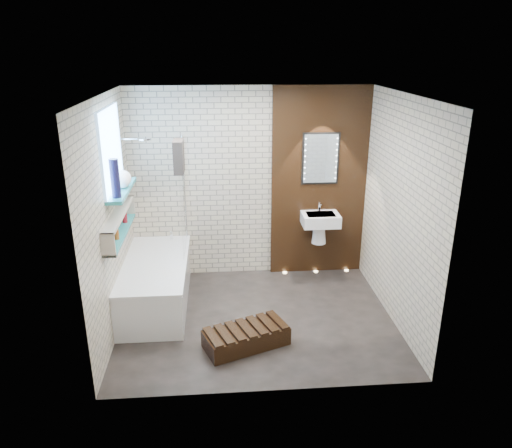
{
  "coord_description": "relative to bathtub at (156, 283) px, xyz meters",
  "views": [
    {
      "loc": [
        -0.42,
        -5.06,
        3.09
      ],
      "look_at": [
        0.0,
        0.15,
        1.15
      ],
      "focal_mm": 34.24,
      "sensor_mm": 36.0,
      "label": 1
    }
  ],
  "objects": [
    {
      "name": "sill_vases",
      "position": [
        -0.28,
        -0.15,
        1.38
      ],
      "size": [
        0.19,
        0.55,
        0.42
      ],
      "color": "#141234",
      "rests_on": "clerestory_window"
    },
    {
      "name": "bathtub",
      "position": [
        0.0,
        0.0,
        0.0
      ],
      "size": [
        0.79,
        1.74,
        0.7
      ],
      "color": "white",
      "rests_on": "ground"
    },
    {
      "name": "room_shell",
      "position": [
        1.22,
        -0.45,
        1.01
      ],
      "size": [
        3.24,
        3.2,
        2.6
      ],
      "color": "#C2B79A",
      "rests_on": "ground"
    },
    {
      "name": "led_mirror",
      "position": [
        2.17,
        0.78,
        1.36
      ],
      "size": [
        0.5,
        0.02,
        0.7
      ],
      "color": "black",
      "rests_on": "walnut_panel"
    },
    {
      "name": "towel",
      "position": [
        0.35,
        0.15,
        1.56
      ],
      "size": [
        0.11,
        0.3,
        0.39
      ],
      "primitive_type": "cube",
      "color": "black",
      "rests_on": "bath_screen"
    },
    {
      "name": "washbasin",
      "position": [
        2.17,
        0.62,
        0.5
      ],
      "size": [
        0.5,
        0.36,
        0.58
      ],
      "color": "white",
      "rests_on": "walnut_panel"
    },
    {
      "name": "floor_uplights",
      "position": [
        2.17,
        0.75,
        -0.29
      ],
      "size": [
        0.96,
        0.06,
        0.01
      ],
      "color": "#FFD899",
      "rests_on": "ground"
    },
    {
      "name": "walnut_panel",
      "position": [
        2.17,
        0.82,
        1.01
      ],
      "size": [
        1.3,
        0.06,
        2.6
      ],
      "primitive_type": "cube",
      "color": "black",
      "rests_on": "ground"
    },
    {
      "name": "walnut_step",
      "position": [
        1.06,
        -1.0,
        -0.19
      ],
      "size": [
        0.98,
        0.7,
        0.2
      ],
      "primitive_type": "cube",
      "rotation": [
        0.0,
        0.0,
        0.37
      ],
      "color": "black",
      "rests_on": "ground"
    },
    {
      "name": "clerestory_window",
      "position": [
        -0.34,
        -0.1,
        1.61
      ],
      "size": [
        0.18,
        1.0,
        0.94
      ],
      "color": "#7FADE0",
      "rests_on": "room_shell"
    },
    {
      "name": "display_niche",
      "position": [
        -0.31,
        -0.3,
        0.91
      ],
      "size": [
        0.14,
        1.3,
        0.26
      ],
      "color": "teal",
      "rests_on": "room_shell"
    },
    {
      "name": "bath_screen",
      "position": [
        0.35,
        0.44,
        0.99
      ],
      "size": [
        0.01,
        0.78,
        1.4
      ],
      "primitive_type": "cube",
      "color": "white",
      "rests_on": "bathtub"
    },
    {
      "name": "shower_head",
      "position": [
        -0.08,
        0.5,
        1.71
      ],
      "size": [
        0.18,
        0.18,
        0.02
      ],
      "primitive_type": "cylinder",
      "color": "silver",
      "rests_on": "room_shell"
    },
    {
      "name": "niche_bottles",
      "position": [
        -0.31,
        -0.2,
        0.87
      ],
      "size": [
        0.06,
        0.58,
        0.14
      ],
      "color": "maroon",
      "rests_on": "display_niche"
    },
    {
      "name": "ground",
      "position": [
        1.22,
        -0.45,
        -0.29
      ],
      "size": [
        3.2,
        3.2,
        0.0
      ],
      "primitive_type": "plane",
      "color": "black",
      "rests_on": "ground"
    }
  ]
}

